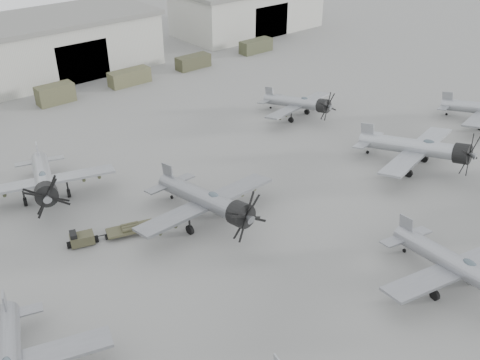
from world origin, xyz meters
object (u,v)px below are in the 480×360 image
at_px(aircraft_mid_2, 421,148).
at_px(aircraft_far_1, 301,103).
at_px(aircraft_mid_1, 209,201).
at_px(tug_trailer, 101,235).
at_px(aircraft_near_1, 461,268).
at_px(aircraft_far_0, 44,180).

xyz_separation_m(aircraft_mid_2, aircraft_far_1, (-0.11, 17.64, -0.45)).
height_order(aircraft_mid_1, tug_trailer, aircraft_mid_1).
bearing_deg(aircraft_near_1, aircraft_far_1, 77.27).
relative_size(aircraft_mid_2, aircraft_far_1, 1.21).
bearing_deg(tug_trailer, aircraft_far_1, 30.09).
distance_m(aircraft_mid_2, aircraft_far_0, 38.35).
xyz_separation_m(aircraft_mid_1, aircraft_mid_2, (23.43, -6.01, -0.03)).
bearing_deg(aircraft_far_0, aircraft_far_1, 14.11).
bearing_deg(aircraft_far_1, aircraft_near_1, -123.27).
bearing_deg(aircraft_near_1, aircraft_mid_2, 54.48).
bearing_deg(aircraft_mid_2, aircraft_far_0, 138.31).
bearing_deg(tug_trailer, aircraft_near_1, -35.62).
bearing_deg(aircraft_near_1, tug_trailer, 139.48).
height_order(aircraft_near_1, aircraft_far_0, aircraft_far_0).
height_order(aircraft_far_0, tug_trailer, aircraft_far_0).
xyz_separation_m(aircraft_near_1, aircraft_mid_2, (14.32, 13.06, 0.17)).
xyz_separation_m(aircraft_far_0, aircraft_far_1, (33.05, -1.63, -0.36)).
relative_size(aircraft_far_0, tug_trailer, 1.84).
height_order(aircraft_mid_1, aircraft_mid_2, aircraft_mid_1).
height_order(aircraft_far_0, aircraft_far_1, aircraft_far_0).
xyz_separation_m(aircraft_mid_1, aircraft_far_1, (23.32, 11.63, -0.48)).
relative_size(aircraft_mid_1, aircraft_far_1, 1.22).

